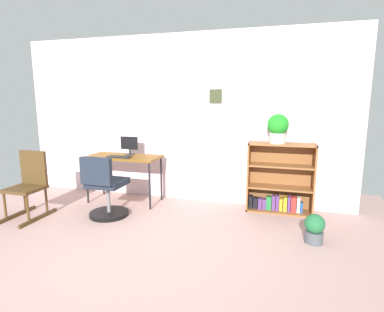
% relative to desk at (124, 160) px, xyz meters
% --- Properties ---
extents(ground_plane, '(6.24, 6.24, 0.00)m').
position_rel_desk_xyz_m(ground_plane, '(0.73, -1.72, -0.65)').
color(ground_plane, tan).
extents(wall_back, '(5.20, 0.12, 2.51)m').
position_rel_desk_xyz_m(wall_back, '(0.73, 0.43, 0.60)').
color(wall_back, silver).
rests_on(wall_back, ground_plane).
extents(desk, '(1.10, 0.52, 0.71)m').
position_rel_desk_xyz_m(desk, '(0.00, 0.00, 0.00)').
color(desk, brown).
rests_on(desk, ground_plane).
extents(monitor, '(0.28, 0.15, 0.28)m').
position_rel_desk_xyz_m(monitor, '(0.04, 0.11, 0.21)').
color(monitor, '#262628').
rests_on(monitor, desk).
extents(keyboard, '(0.35, 0.13, 0.02)m').
position_rel_desk_xyz_m(keyboard, '(-0.00, -0.13, 0.07)').
color(keyboard, black).
rests_on(keyboard, desk).
extents(office_chair, '(0.52, 0.55, 0.84)m').
position_rel_desk_xyz_m(office_chair, '(0.07, -0.66, -0.29)').
color(office_chair, black).
rests_on(office_chair, ground_plane).
extents(rocking_chair, '(0.42, 0.64, 0.88)m').
position_rel_desk_xyz_m(rocking_chair, '(-0.91, -0.90, -0.21)').
color(rocking_chair, '#4A3419').
rests_on(rocking_chair, ground_plane).
extents(bookshelf_low, '(0.89, 0.30, 0.96)m').
position_rel_desk_xyz_m(bookshelf_low, '(2.27, 0.24, -0.23)').
color(bookshelf_low, brown).
rests_on(bookshelf_low, ground_plane).
extents(potted_plant_on_shelf, '(0.28, 0.28, 0.39)m').
position_rel_desk_xyz_m(potted_plant_on_shelf, '(2.21, 0.18, 0.53)').
color(potted_plant_on_shelf, '#B7B2A8').
rests_on(potted_plant_on_shelf, bookshelf_low).
extents(potted_plant_floor, '(0.21, 0.21, 0.33)m').
position_rel_desk_xyz_m(potted_plant_floor, '(2.66, -0.68, -0.48)').
color(potted_plant_floor, '#474C51').
rests_on(potted_plant_floor, ground_plane).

